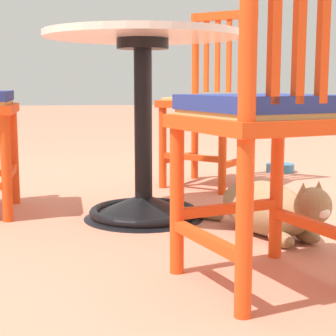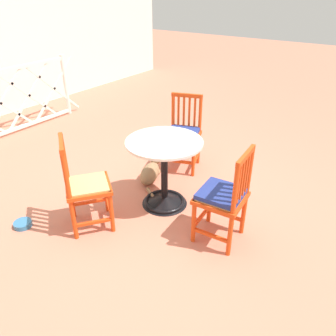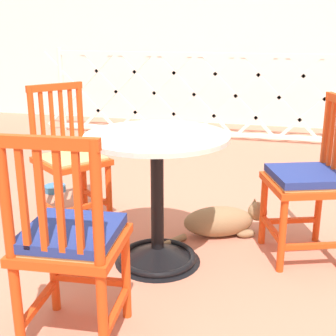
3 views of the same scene
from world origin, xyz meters
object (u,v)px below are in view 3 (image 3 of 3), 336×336
orange_chair_at_corner (70,243)px  pet_water_bowl (55,188)px  orange_chair_facing_out (309,181)px  cafe_table (157,214)px  orange_chair_near_fence (69,160)px  tabby_cat (224,221)px

orange_chair_at_corner → pet_water_bowl: 1.94m
orange_chair_facing_out → pet_water_bowl: size_ratio=5.36×
cafe_table → orange_chair_near_fence: 0.82m
cafe_table → orange_chair_near_fence: bearing=150.9°
orange_chair_at_corner → orange_chair_facing_out: bearing=47.2°
cafe_table → orange_chair_facing_out: (0.79, 0.28, 0.16)m
orange_chair_near_fence → tabby_cat: size_ratio=1.45×
orange_chair_facing_out → cafe_table: bearing=-160.4°
cafe_table → orange_chair_facing_out: bearing=19.6°
orange_chair_at_corner → orange_chair_facing_out: (0.94, 1.02, 0.00)m
cafe_table → orange_chair_facing_out: size_ratio=0.83×
cafe_table → tabby_cat: cafe_table is taller
orange_chair_near_fence → tabby_cat: bearing=2.0°
orange_chair_near_fence → orange_chair_at_corner: size_ratio=1.00×
orange_chair_at_corner → tabby_cat: size_ratio=1.45×
cafe_table → orange_chair_near_fence: (-0.70, 0.39, 0.15)m
orange_chair_near_fence → pet_water_bowl: size_ratio=5.36×
orange_chair_near_fence → orange_chair_facing_out: (1.49, -0.11, 0.01)m
tabby_cat → pet_water_bowl: 1.50m
tabby_cat → pet_water_bowl: tabby_cat is taller
orange_chair_at_corner → tabby_cat: orange_chair_at_corner is taller
cafe_table → pet_water_bowl: size_ratio=4.47×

